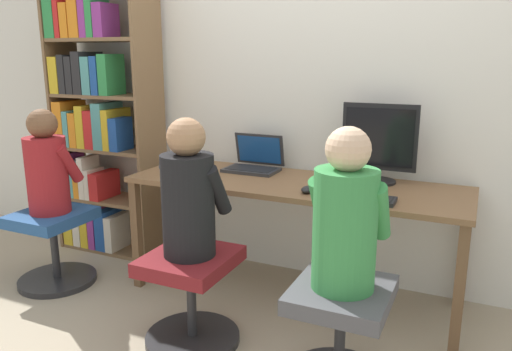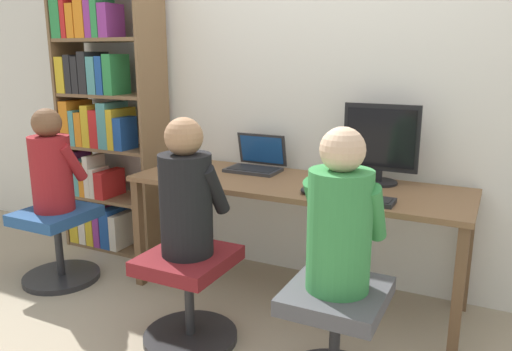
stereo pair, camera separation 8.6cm
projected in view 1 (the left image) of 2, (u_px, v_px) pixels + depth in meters
ground_plane at (272, 320)px, 2.76m from camera, size 14.00×14.00×0.00m
wall_back at (318, 76)px, 3.08m from camera, size 10.00×0.05×2.60m
desk at (294, 194)px, 2.89m from camera, size 1.94×0.64×0.71m
desktop_monitor at (379, 145)px, 2.81m from camera, size 0.42×0.21×0.45m
laptop at (254, 163)px, 3.15m from camera, size 0.33×0.26×0.22m
keyboard at (356, 197)px, 2.52m from camera, size 0.39×0.14×0.03m
computer_mouse_by_keyboard at (307, 189)px, 2.65m from camera, size 0.06×0.10×0.04m
office_chair_left at (340, 330)px, 2.15m from camera, size 0.48×0.48×0.47m
office_chair_right at (191, 293)px, 2.49m from camera, size 0.48×0.48×0.47m
person_at_monitor at (345, 218)px, 2.03m from camera, size 0.32×0.31×0.68m
person_at_laptop at (189, 195)px, 2.38m from camera, size 0.31×0.30×0.67m
bookshelf at (95, 124)px, 3.57m from camera, size 0.79×0.31×1.92m
office_chair_side at (54, 243)px, 3.15m from camera, size 0.48×0.48×0.47m
person_near_shelf at (47, 167)px, 3.04m from camera, size 0.30×0.29×0.64m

